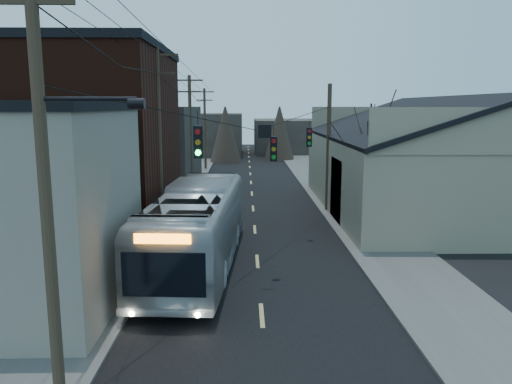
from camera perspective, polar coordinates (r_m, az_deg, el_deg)
road_surface at (r=38.67m, az=-0.44°, el=-0.70°), size 9.00×110.00×0.02m
sidewalk_left at (r=39.11m, az=-10.00°, el=-0.66°), size 4.00×110.00×0.12m
sidewalk_right at (r=39.29m, az=9.09°, el=-0.58°), size 4.00×110.00×0.12m
building_clapboard at (r=19.33m, az=-27.18°, el=-1.88°), size 8.00×8.00×7.00m
building_brick at (r=29.64m, az=-19.95°, el=5.24°), size 10.00×12.00×10.00m
building_left_far at (r=45.06m, az=-12.77°, el=5.03°), size 9.00×14.00×7.00m
warehouse at (r=35.96m, az=20.89°, el=2.19°), size 16.16×20.60×7.73m
building_far_left at (r=73.33m, az=-5.57°, el=6.57°), size 10.00×12.00×6.00m
building_far_right at (r=78.52m, az=4.27°, el=6.44°), size 12.00×14.00×5.00m
bare_tree at (r=29.10m, az=12.78°, el=2.74°), size 0.40×0.40×7.20m
utility_lines at (r=32.33m, az=-5.85°, el=6.02°), size 11.24×45.28×10.50m
bus at (r=22.05m, az=-6.75°, el=-4.00°), size 3.92×13.23×3.64m
parked_car at (r=36.02m, az=-7.23°, el=-0.52°), size 1.61×4.05×1.31m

